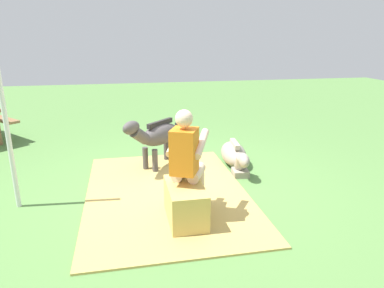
% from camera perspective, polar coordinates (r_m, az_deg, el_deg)
% --- Properties ---
extents(ground_plane, '(24.00, 24.00, 0.00)m').
position_cam_1_polar(ground_plane, '(5.24, -1.65, -6.57)').
color(ground_plane, '#568442').
extents(hay_patch, '(3.18, 2.18, 0.02)m').
position_cam_1_polar(hay_patch, '(4.96, -4.15, -7.88)').
color(hay_patch, tan).
rests_on(hay_patch, ground).
extents(hay_bale, '(0.76, 0.42, 0.45)m').
position_cam_1_polar(hay_bale, '(4.17, -1.08, -9.61)').
color(hay_bale, tan).
rests_on(hay_bale, ground).
extents(person_seated, '(0.72, 0.58, 1.33)m').
position_cam_1_polar(person_seated, '(4.12, -0.85, -2.31)').
color(person_seated, beige).
rests_on(person_seated, ground).
extents(pony_standing, '(1.07, 1.05, 0.92)m').
position_cam_1_polar(pony_standing, '(5.73, -5.72, 1.34)').
color(pony_standing, '#4C4747').
rests_on(pony_standing, ground).
extents(pony_lying, '(1.35, 0.49, 0.42)m').
position_cam_1_polar(pony_lying, '(5.94, 6.95, -1.82)').
color(pony_lying, gray).
rests_on(pony_lying, ground).
extents(tent_pole_left, '(0.06, 0.06, 2.27)m').
position_cam_1_polar(tent_pole_left, '(4.77, -28.03, 3.40)').
color(tent_pole_left, silver).
rests_on(tent_pole_left, ground).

